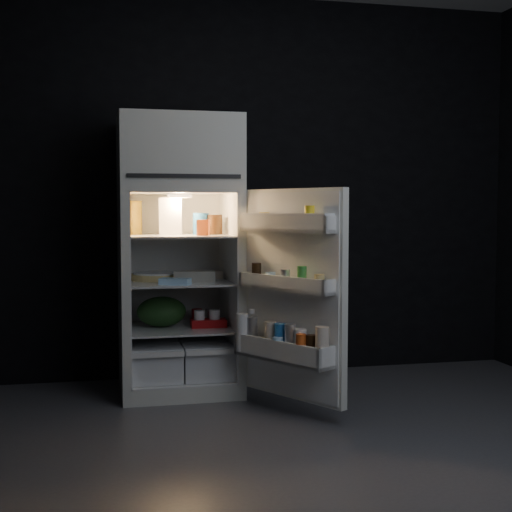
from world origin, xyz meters
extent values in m
cube|color=#4D4D52|center=(0.00, 0.00, 0.00)|extent=(4.00, 3.40, 0.00)
cube|color=black|center=(0.00, 1.70, 1.35)|extent=(4.00, 0.00, 2.70)
cube|color=white|center=(-0.54, 1.30, 0.05)|extent=(0.76, 0.70, 0.10)
cube|color=white|center=(-0.90, 1.30, 0.70)|extent=(0.05, 0.70, 1.20)
cube|color=white|center=(-0.19, 1.30, 0.70)|extent=(0.05, 0.70, 1.20)
cube|color=white|center=(-0.54, 1.62, 0.70)|extent=(0.66, 0.05, 1.20)
cube|color=white|center=(-0.54, 1.30, 1.33)|extent=(0.76, 0.70, 0.06)
cube|color=white|center=(-0.54, 1.30, 1.57)|extent=(0.76, 0.70, 0.42)
cube|color=black|center=(-0.54, 0.95, 1.39)|extent=(0.68, 0.01, 0.02)
cube|color=white|center=(-0.87, 1.28, 0.70)|extent=(0.01, 0.65, 1.20)
cube|color=white|center=(-0.22, 1.28, 0.70)|extent=(0.01, 0.65, 1.20)
cube|color=white|center=(-0.54, 1.28, 1.30)|extent=(0.66, 0.65, 0.01)
cube|color=white|center=(-0.54, 1.28, 0.10)|extent=(0.66, 0.65, 0.01)
cube|color=white|center=(-0.54, 1.28, 1.02)|extent=(0.65, 0.63, 0.01)
cube|color=white|center=(-0.54, 1.28, 0.72)|extent=(0.65, 0.63, 0.01)
cube|color=white|center=(-0.54, 1.28, 0.42)|extent=(0.65, 0.63, 0.01)
cube|color=white|center=(-0.71, 1.30, 0.22)|extent=(0.32, 0.59, 0.22)
cube|color=white|center=(-0.38, 1.30, 0.22)|extent=(0.32, 0.59, 0.22)
cube|color=white|center=(-0.71, 0.97, 0.31)|extent=(0.32, 0.02, 0.03)
cube|color=white|center=(-0.38, 0.97, 0.31)|extent=(0.32, 0.02, 0.03)
cube|color=#FFE5B2|center=(-0.54, 1.23, 1.28)|extent=(0.14, 0.14, 0.02)
cube|color=white|center=(0.05, 0.64, 0.70)|extent=(0.43, 0.68, 1.22)
cube|color=white|center=(0.03, 0.62, 0.70)|extent=(0.37, 0.62, 1.18)
cube|color=white|center=(-0.01, 0.60, 1.07)|extent=(0.42, 0.63, 0.02)
cube|color=white|center=(-0.04, 0.58, 1.11)|extent=(0.36, 0.60, 0.10)
cube|color=white|center=(0.16, 0.32, 1.11)|extent=(0.09, 0.06, 0.10)
cube|color=white|center=(-0.18, 0.88, 1.11)|extent=(0.09, 0.06, 0.10)
cube|color=white|center=(-0.01, 0.60, 0.73)|extent=(0.43, 0.64, 0.02)
cube|color=white|center=(-0.05, 0.58, 0.77)|extent=(0.36, 0.60, 0.09)
cube|color=white|center=(0.15, 0.31, 0.77)|extent=(0.10, 0.07, 0.09)
cube|color=white|center=(-0.18, 0.88, 0.77)|extent=(0.10, 0.07, 0.09)
cube|color=white|center=(-0.03, 0.59, 0.33)|extent=(0.47, 0.66, 0.02)
cube|color=white|center=(-0.08, 0.56, 0.38)|extent=(0.36, 0.60, 0.13)
cube|color=white|center=(0.14, 0.30, 0.38)|extent=(0.13, 0.09, 0.13)
cube|color=white|center=(-0.20, 0.87, 0.38)|extent=(0.13, 0.09, 0.13)
cube|color=white|center=(-0.01, 0.60, 1.16)|extent=(0.41, 0.61, 0.02)
cylinder|color=yellow|center=(0.08, 0.45, 1.15)|extent=(0.08, 0.08, 0.13)
cylinder|color=#338C33|center=(0.01, 0.57, 1.12)|extent=(0.08, 0.08, 0.08)
cylinder|color=yellow|center=(-0.10, 0.76, 1.13)|extent=(0.08, 0.08, 0.09)
cylinder|color=tan|center=(0.12, 0.37, 0.79)|extent=(0.08, 0.08, 0.09)
cylinder|color=#338C33|center=(0.05, 0.49, 0.81)|extent=(0.07, 0.07, 0.13)
cylinder|color=silver|center=(-0.01, 0.60, 0.80)|extent=(0.08, 0.08, 0.10)
cylinder|color=#99C9EC|center=(-0.07, 0.70, 0.78)|extent=(0.08, 0.08, 0.08)
cylinder|color=black|center=(-0.14, 0.80, 0.81)|extent=(0.08, 0.08, 0.13)
cylinder|color=beige|center=(0.12, 0.33, 0.45)|extent=(0.10, 0.10, 0.22)
cylinder|color=black|center=(0.08, 0.40, 0.42)|extent=(0.08, 0.08, 0.16)
cylinder|color=white|center=(0.04, 0.47, 0.43)|extent=(0.09, 0.09, 0.18)
cylinder|color=silver|center=(0.00, 0.54, 0.44)|extent=(0.09, 0.09, 0.20)
cylinder|color=#1E5BA7|center=(-0.04, 0.60, 0.44)|extent=(0.09, 0.09, 0.20)
cylinder|color=beige|center=(-0.08, 0.67, 0.44)|extent=(0.09, 0.09, 0.20)
cylinder|color=silver|center=(-0.16, 0.81, 0.44)|extent=(0.10, 0.10, 0.21)
cylinder|color=#C34A17|center=(0.03, 0.41, 0.42)|extent=(0.08, 0.08, 0.17)
cylinder|color=#99C9EC|center=(-0.06, 0.57, 0.40)|extent=(0.08, 0.08, 0.12)
cylinder|color=yellow|center=(-0.14, 0.69, 0.39)|extent=(0.08, 0.08, 0.10)
cylinder|color=white|center=(-0.22, 0.83, 0.45)|extent=(0.10, 0.10, 0.23)
cylinder|color=white|center=(-0.16, 0.81, 0.58)|extent=(0.05, 0.05, 0.02)
cube|color=white|center=(-0.59, 1.33, 1.15)|extent=(0.17, 0.17, 0.24)
cylinder|color=#1E5BA7|center=(-0.39, 1.31, 1.10)|extent=(0.12, 0.12, 0.14)
cylinder|color=black|center=(-0.31, 1.29, 1.09)|extent=(0.14, 0.14, 0.13)
cylinder|color=#AD821B|center=(-0.81, 1.40, 1.14)|extent=(0.10, 0.10, 0.22)
cube|color=#C34A17|center=(-0.41, 1.12, 1.08)|extent=(0.09, 0.08, 0.10)
cube|color=gray|center=(-0.45, 1.20, 0.76)|extent=(0.28, 0.14, 0.07)
cylinder|color=tan|center=(-0.68, 1.38, 0.75)|extent=(0.38, 0.38, 0.04)
cube|color=#99C9EC|center=(-0.59, 1.06, 0.75)|extent=(0.21, 0.16, 0.04)
cube|color=beige|center=(-0.30, 1.39, 0.75)|extent=(0.12, 0.10, 0.05)
ellipsoid|color=#193815|center=(-0.66, 1.31, 0.52)|extent=(0.37, 0.33, 0.20)
cube|color=#B40F11|center=(-0.36, 1.23, 0.45)|extent=(0.23, 0.13, 0.05)
cylinder|color=#B40F11|center=(-0.41, 1.44, 0.47)|extent=(0.09, 0.09, 0.09)
cylinder|color=silver|center=(-0.33, 1.41, 0.47)|extent=(0.08, 0.08, 0.09)
camera|label=1|loc=(-1.07, -3.32, 1.19)|focal=50.00mm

